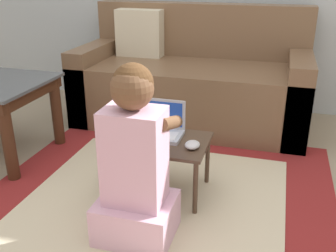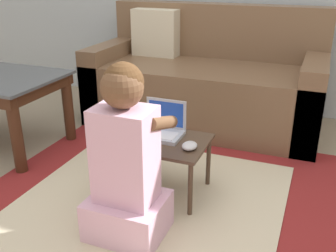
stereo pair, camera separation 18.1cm
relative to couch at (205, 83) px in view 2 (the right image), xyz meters
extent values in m
plane|color=gray|center=(0.14, -1.32, -0.30)|extent=(16.00, 16.00, 0.00)
cube|color=maroon|center=(0.08, -1.28, -0.30)|extent=(1.80, 1.98, 0.01)
cube|color=beige|center=(0.08, -1.28, -0.29)|extent=(1.30, 1.42, 0.00)
cube|color=brown|center=(0.01, -0.05, -0.07)|extent=(1.68, 0.80, 0.45)
cube|color=brown|center=(0.01, 0.27, 0.35)|extent=(1.68, 0.18, 0.40)
cube|color=brown|center=(-0.75, -0.05, -0.02)|extent=(0.16, 0.80, 0.56)
cube|color=brown|center=(0.77, -0.05, -0.02)|extent=(0.16, 0.80, 0.56)
cube|color=beige|center=(-0.45, 0.11, 0.33)|extent=(0.36, 0.14, 0.36)
cylinder|color=#422314|center=(-0.76, -1.19, -0.07)|extent=(0.07, 0.07, 0.47)
cylinder|color=#422314|center=(-0.76, -0.69, -0.07)|extent=(0.07, 0.07, 0.47)
cube|color=#4C3828|center=(0.08, -1.09, 0.00)|extent=(0.49, 0.35, 0.02)
cylinder|color=#4C3828|center=(-0.14, -1.24, -0.16)|extent=(0.02, 0.02, 0.29)
cylinder|color=#4C3828|center=(0.31, -1.24, -0.16)|extent=(0.02, 0.02, 0.29)
cylinder|color=#4C3828|center=(-0.14, -0.94, -0.16)|extent=(0.02, 0.02, 0.29)
cylinder|color=#4C3828|center=(0.31, -0.94, -0.16)|extent=(0.02, 0.02, 0.29)
cube|color=#B7BCC6|center=(0.08, -1.06, 0.01)|extent=(0.22, 0.17, 0.02)
cube|color=silver|center=(0.08, -1.07, 0.03)|extent=(0.18, 0.10, 0.00)
cube|color=#B7BCC6|center=(0.08, -0.97, 0.10)|extent=(0.22, 0.01, 0.16)
cube|color=#1E47B7|center=(0.08, -0.98, 0.10)|extent=(0.19, 0.00, 0.13)
ellipsoid|color=silver|center=(0.26, -1.14, 0.02)|extent=(0.07, 0.09, 0.03)
cube|color=#E5B2CC|center=(0.09, -1.48, -0.21)|extent=(0.33, 0.28, 0.19)
cube|color=#E5B2CC|center=(0.09, -1.48, 0.10)|extent=(0.25, 0.18, 0.42)
sphere|color=brown|center=(0.09, -1.48, 0.39)|extent=(0.17, 0.17, 0.17)
sphere|color=brown|center=(0.09, -1.47, 0.41)|extent=(0.16, 0.16, 0.16)
cylinder|color=brown|center=(-0.02, -1.36, 0.21)|extent=(0.06, 0.26, 0.13)
cylinder|color=brown|center=(0.21, -1.36, 0.21)|extent=(0.06, 0.26, 0.13)
camera|label=1|loc=(0.63, -2.83, 0.83)|focal=42.00mm
camera|label=2|loc=(0.80, -2.77, 0.83)|focal=42.00mm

